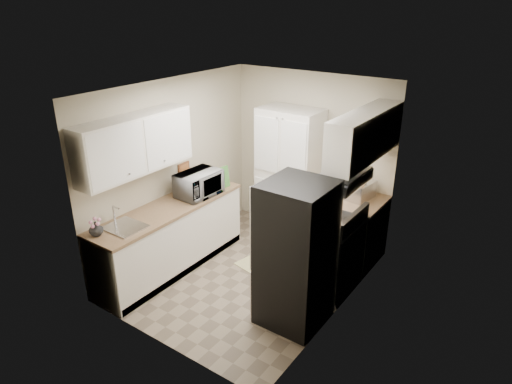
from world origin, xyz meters
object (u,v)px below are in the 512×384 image
wine_bottle (213,177)px  toaster_oven (358,190)px  microwave (199,184)px  electric_range (329,254)px  pantry_cabinet (289,174)px  refrigerator (296,255)px

wine_bottle → toaster_oven: size_ratio=0.63×
microwave → toaster_oven: size_ratio=1.47×
toaster_oven → electric_range: bearing=-79.6°
microwave → wine_bottle: (-0.07, 0.40, -0.04)m
microwave → electric_range: bearing=-78.8°
electric_range → toaster_oven: size_ratio=2.72×
toaster_oven → pantry_cabinet: bearing=-174.5°
refrigerator → wine_bottle: size_ratio=6.54×
pantry_cabinet → refrigerator: pantry_cabinet is taller
pantry_cabinet → electric_range: bearing=-38.2°
pantry_cabinet → microwave: 1.42m
wine_bottle → toaster_oven: (1.91, 0.79, -0.01)m
refrigerator → toaster_oven: refrigerator is taller
wine_bottle → toaster_oven: 2.07m
electric_range → microwave: bearing=-171.0°
electric_range → refrigerator: bearing=-92.5°
pantry_cabinet → wine_bottle: pantry_cabinet is taller
electric_range → wine_bottle: bearing=177.2°
electric_range → wine_bottle: size_ratio=4.35×
refrigerator → microwave: size_ratio=2.78×
microwave → toaster_oven: 2.19m
refrigerator → microwave: (-1.85, 0.50, 0.24)m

